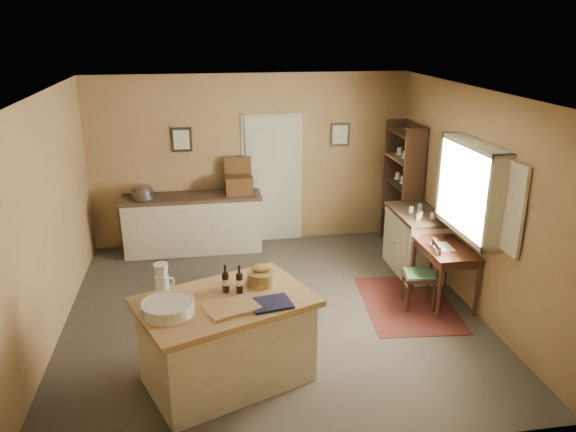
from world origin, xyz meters
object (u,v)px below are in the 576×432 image
object	(u,v)px
work_island	(226,338)
shelving_unit	(405,187)
desk_chair	(420,276)
writing_desk	(446,254)
sideboard	(194,221)
right_cabinet	(416,241)

from	to	relation	value
work_island	shelving_unit	size ratio (longest dim) A/B	0.96
desk_chair	shelving_unit	distance (m)	2.10
writing_desk	desk_chair	xyz separation A→B (m)	(-0.35, -0.07, -0.25)
desk_chair	sideboard	bearing A→B (deg)	148.57
work_island	writing_desk	distance (m)	3.10
writing_desk	shelving_unit	size ratio (longest dim) A/B	0.46
right_cabinet	writing_desk	bearing A→B (deg)	-89.99
right_cabinet	sideboard	bearing A→B (deg)	157.27
writing_desk	right_cabinet	distance (m)	0.98
sideboard	desk_chair	bearing A→B (deg)	-40.05
sideboard	right_cabinet	bearing A→B (deg)	-22.73
work_island	shelving_unit	bearing A→B (deg)	24.46
shelving_unit	right_cabinet	bearing A→B (deg)	-99.26
work_island	sideboard	size ratio (longest dim) A/B	0.90
work_island	writing_desk	bearing A→B (deg)	1.71
sideboard	work_island	bearing A→B (deg)	-85.16
work_island	desk_chair	bearing A→B (deg)	3.40
work_island	writing_desk	size ratio (longest dim) A/B	2.08
writing_desk	work_island	bearing A→B (deg)	-156.38
work_island	sideboard	xyz separation A→B (m)	(-0.30, 3.52, -0.00)
shelving_unit	writing_desk	bearing A→B (deg)	-94.59
desk_chair	shelving_unit	xyz separation A→B (m)	(0.50, 1.96, 0.57)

